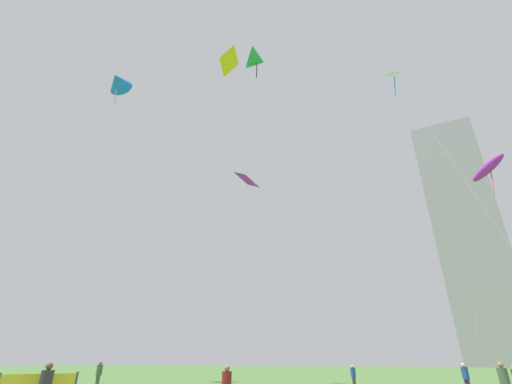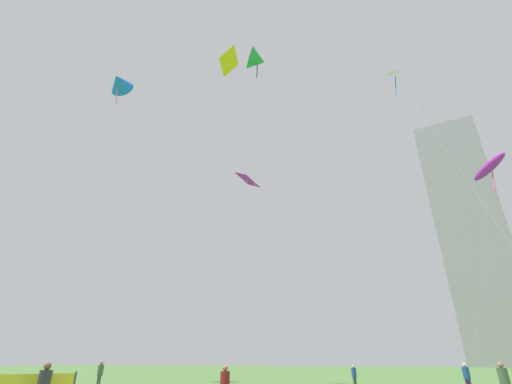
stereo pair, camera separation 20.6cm
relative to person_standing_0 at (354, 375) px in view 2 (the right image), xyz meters
The scene contains 11 objects.
person_standing_0 is the anchor object (origin of this frame).
person_standing_1 12.26m from the person_standing_0, 53.61° to the right, with size 0.40×0.40×1.80m.
person_standing_3 18.40m from the person_standing_0, 159.42° to the right, with size 0.41×0.41×1.83m.
person_standing_6 7.42m from the person_standing_0, 21.42° to the right, with size 0.38×0.38×1.73m.
kite_flying_1 32.26m from the person_standing_0, 164.25° to the right, with size 3.26×4.06×33.83m.
kite_flying_2 42.47m from the person_standing_0, behind, with size 4.51×3.20×36.29m.
kite_flying_3 20.59m from the person_standing_0, 169.64° to the left, with size 3.48×4.90×20.14m.
kite_flying_4 26.85m from the person_standing_0, 128.22° to the right, with size 6.51×2.37×26.12m.
kite_flying_5 18.67m from the person_standing_0, ahead, with size 4.93×6.92×15.82m.
kite_flying_7 31.07m from the person_standing_0, 27.50° to the left, with size 6.74×8.85×31.89m.
distant_highrise_0 131.50m from the person_standing_0, 72.82° to the left, with size 22.06×19.66×90.81m, color #939399.
Camera 2 is at (6.90, -10.93, 1.84)m, focal length 24.76 mm.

